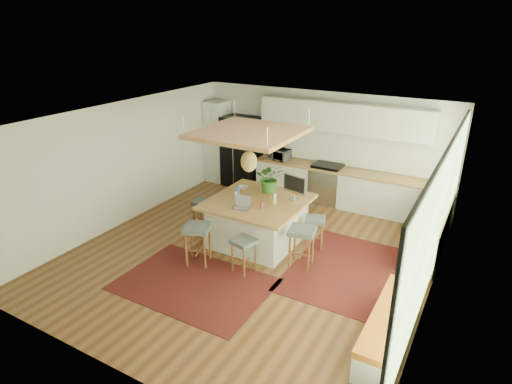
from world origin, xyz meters
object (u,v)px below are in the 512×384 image
Objects in this scene: fridge at (242,153)px; island at (258,221)px; stool_near_left at (198,246)px; microwave at (280,153)px; stool_right_back at (315,231)px; stool_near_right at (244,254)px; laptop at (241,203)px; stool_right_front at (301,249)px; stool_left_side at (203,212)px; monitor at (294,187)px; island_plant at (270,181)px.

island is (2.01, -2.67, -0.46)m from fridge.
fridge reaches higher than stool_near_left.
microwave is at bearing 2.94° from fridge.
stool_near_left is 1.20× the size of stool_right_back.
fridge reaches higher than island.
island is at bearing 107.14° from stool_near_right.
island is 3.59× the size of microwave.
stool_near_left is 3.99m from microwave.
stool_near_left is at bearing -78.90° from microwave.
stool_right_back is 1.90× the size of laptop.
stool_right_front is at bearing -20.26° from island.
microwave is at bearing 130.56° from stool_right_back.
island is 1.41m from stool_near_left.
stool_near_left is 0.92m from stool_near_right.
stool_near_right is 2.07m from stool_left_side.
island_plant is at bearing -176.33° from monitor.
stool_near_left is 1.19× the size of stool_near_right.
island reaches higher than stool_near_left.
stool_right_back is 2.52m from stool_left_side.
stool_right_back is 1.62m from laptop.
monitor is (-0.50, 0.04, 0.83)m from stool_right_back.
microwave reaches higher than laptop.
microwave is at bearing 94.07° from stool_near_left.
laptop is at bearing -112.83° from monitor.
island_plant reaches higher than laptop.
stool_right_back is 1.39m from island_plant.
fridge is 3.47m from monitor.
stool_right_back is at bearing 26.80° from laptop.
monitor is at bearing -35.92° from fridge.
microwave is (-0.28, 3.91, 0.74)m from stool_near_left.
fridge is 3.04× the size of island_plant.
monitor reaches higher than stool_right_back.
island_plant reaches higher than microwave.
monitor is at bearing -49.97° from microwave.
laptop is (0.47, 0.79, 0.70)m from stool_near_left.
stool_right_back is (1.10, 0.36, -0.11)m from island.
island is at bearing -48.10° from fridge.
microwave reaches higher than stool_near_right.
island_plant reaches higher than stool_near_right.
monitor reaches higher than stool_near_right.
laptop is at bearing -53.75° from fridge.
monitor is at bearing 175.14° from stool_right_back.
stool_right_back is at bearing 8.15° from stool_left_side.
microwave is 0.82× the size of island_plant.
island_plant reaches higher than stool_right_front.
stool_left_side is at bearing -94.96° from microwave.
laptop reaches higher than stool_near_left.
stool_right_back reaches higher than stool_left_side.
fridge is 2.91× the size of stool_near_right.
microwave reaches higher than stool_right_back.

